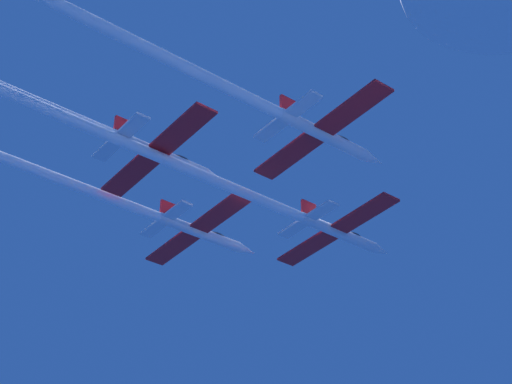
% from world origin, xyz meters
% --- Properties ---
extents(jet_lead, '(14.84, 52.66, 2.46)m').
position_xyz_m(jet_lead, '(-0.27, -15.21, -0.32)').
color(jet_lead, white).
extents(jet_left_wing, '(14.84, 55.73, 2.46)m').
position_xyz_m(jet_left_wing, '(-9.03, -26.35, 0.32)').
color(jet_left_wing, white).
extents(jet_right_wing, '(14.84, 51.90, 2.46)m').
position_xyz_m(jet_right_wing, '(9.32, -25.06, 0.55)').
color(jet_right_wing, white).
extents(jet_slot, '(14.84, 48.17, 2.46)m').
position_xyz_m(jet_slot, '(-0.65, -32.58, 0.28)').
color(jet_slot, white).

